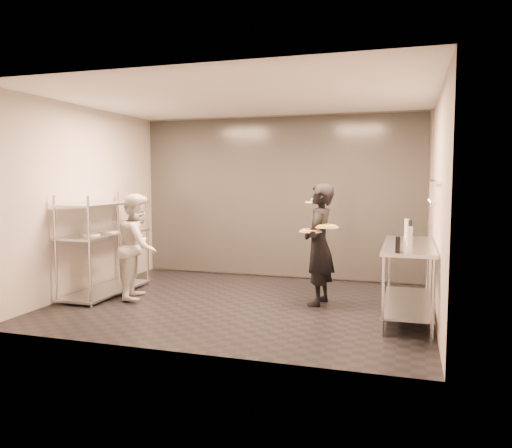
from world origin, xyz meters
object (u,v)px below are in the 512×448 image
(prep_counter, at_px, (408,267))
(bottle_dark, at_px, (410,228))
(waiter, at_px, (319,245))
(bottle_green, at_px, (407,228))
(pos_monitor, at_px, (398,244))
(pizza_plate_near, at_px, (311,231))
(pizza_plate_far, at_px, (327,226))
(pass_rack, at_px, (105,243))
(bottle_clear, at_px, (409,236))
(chef, at_px, (138,246))
(salad_plate, at_px, (315,201))

(prep_counter, height_order, bottle_dark, bottle_dark)
(waiter, bearing_deg, bottle_green, 119.99)
(prep_counter, relative_size, pos_monitor, 7.28)
(pizza_plate_near, xyz_separation_m, bottle_dark, (1.25, 0.72, 0.00))
(pos_monitor, bearing_deg, prep_counter, 79.18)
(pizza_plate_far, bearing_deg, bottle_green, 34.86)
(pass_rack, xyz_separation_m, pos_monitor, (4.21, -0.72, 0.24))
(waiter, xyz_separation_m, bottle_clear, (1.17, -0.46, 0.21))
(prep_counter, height_order, bottle_green, bottle_green)
(bottle_dark, bearing_deg, pass_rack, -169.51)
(pizza_plate_far, relative_size, bottle_clear, 1.38)
(chef, height_order, salad_plate, chef)
(salad_plate, bearing_deg, waiter, -68.95)
(chef, bearing_deg, salad_plate, -92.79)
(prep_counter, height_order, waiter, waiter)
(pass_rack, xyz_separation_m, chef, (0.60, -0.09, -0.02))
(waiter, bearing_deg, bottle_clear, 74.34)
(prep_counter, xyz_separation_m, chef, (-3.73, -0.09, 0.13))
(bottle_green, bearing_deg, pos_monitor, -93.32)
(pass_rack, distance_m, pos_monitor, 4.28)
(pizza_plate_near, distance_m, salad_plate, 0.64)
(prep_counter, bearing_deg, salad_plate, 155.01)
(chef, height_order, bottle_dark, chef)
(pass_rack, xyz_separation_m, bottle_green, (4.30, 0.80, 0.27))
(waiter, bearing_deg, pass_rack, -78.69)
(prep_counter, distance_m, bottle_clear, 0.44)
(pass_rack, relative_size, pizza_plate_near, 5.30)
(pizza_plate_near, relative_size, bottle_green, 1.22)
(salad_plate, bearing_deg, chef, -164.27)
(waiter, height_order, pizza_plate_near, waiter)
(pass_rack, relative_size, pizza_plate_far, 5.06)
(bottle_dark, bearing_deg, chef, -166.63)
(pos_monitor, bearing_deg, salad_plate, 130.13)
(pizza_plate_near, bearing_deg, prep_counter, -3.80)
(salad_plate, bearing_deg, pos_monitor, -48.51)
(prep_counter, height_order, pizza_plate_far, pizza_plate_far)
(pass_rack, distance_m, chef, 0.61)
(pass_rack, distance_m, prep_counter, 4.33)
(prep_counter, height_order, salad_plate, salad_plate)
(pizza_plate_near, bearing_deg, pass_rack, -178.42)
(bottle_clear, height_order, bottle_dark, bottle_dark)
(salad_plate, xyz_separation_m, bottle_green, (1.26, 0.20, -0.36))
(chef, bearing_deg, pizza_plate_far, -104.54)
(pos_monitor, bearing_deg, chef, 168.71)
(prep_counter, relative_size, bottle_dark, 7.74)
(pass_rack, height_order, pos_monitor, pass_rack)
(pizza_plate_far, relative_size, bottle_green, 1.28)
(salad_plate, relative_size, bottle_clear, 1.23)
(bottle_green, bearing_deg, chef, -166.50)
(bottle_green, bearing_deg, bottle_clear, -87.93)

